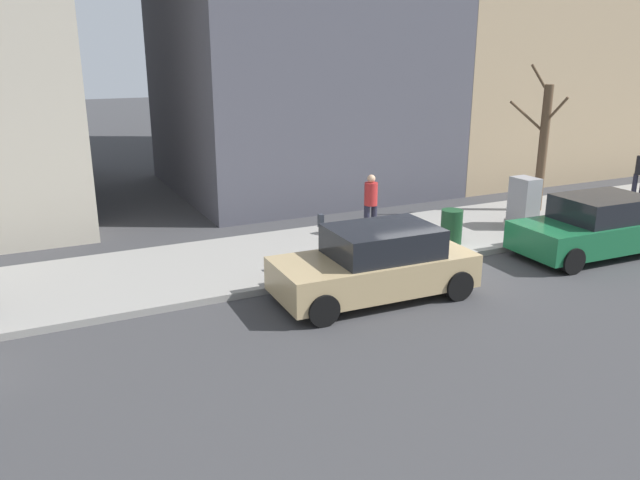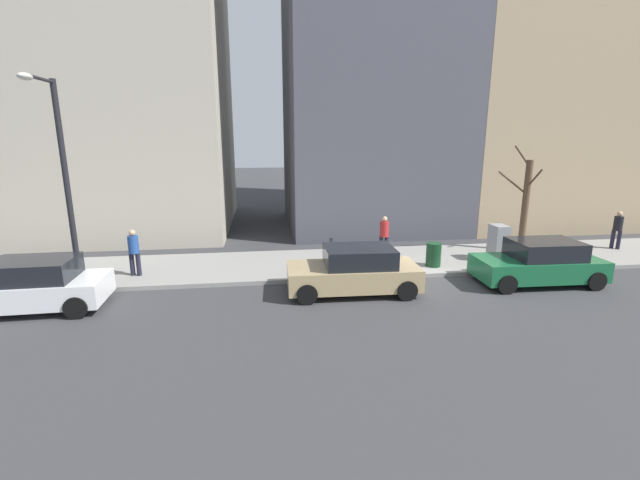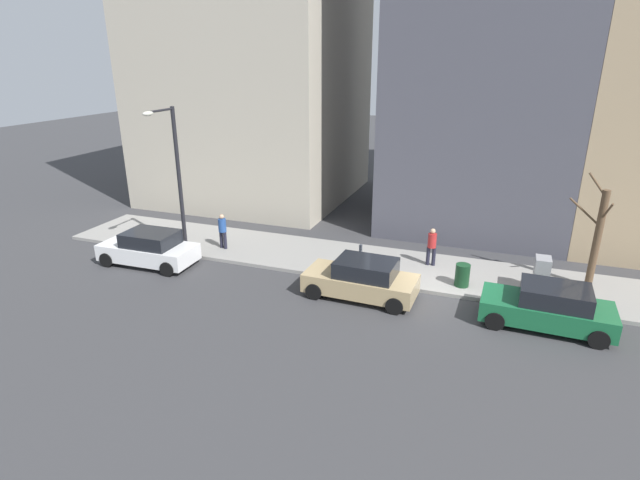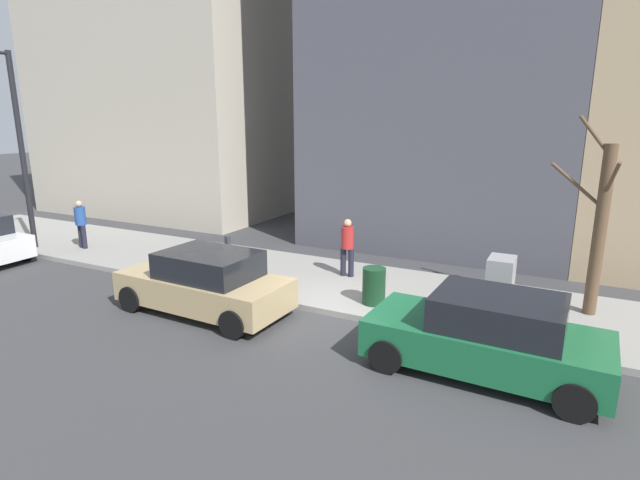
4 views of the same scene
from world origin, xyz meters
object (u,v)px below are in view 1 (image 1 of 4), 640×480
bare_tree (543,146)px  pedestrian_midblock (371,201)px  parking_meter (321,237)px  trash_bin (451,227)px  parked_car_tan (376,264)px  utility_box (524,203)px  parked_car_green (596,227)px

bare_tree → pedestrian_midblock: bare_tree is taller
parking_meter → trash_bin: parking_meter is taller
parked_car_tan → utility_box: utility_box is taller
utility_box → pedestrian_midblock: 4.48m
parked_car_tan → trash_bin: bearing=-58.3°
parked_car_tan → pedestrian_midblock: size_ratio=2.56×
parked_car_tan → bare_tree: 9.09m
parked_car_green → utility_box: utility_box is taller
pedestrian_midblock → utility_box: bearing=-20.2°
bare_tree → trash_bin: (-1.70, 4.65, -1.59)m
bare_tree → trash_bin: bearing=110.1°
parked_car_green → pedestrian_midblock: pedestrian_midblock is taller
utility_box → trash_bin: utility_box is taller
bare_tree → trash_bin: 5.20m
parking_meter → utility_box: bearing=-82.9°
parking_meter → parked_car_green: bearing=-102.5°
utility_box → bare_tree: 2.61m
parked_car_green → utility_box: 2.41m
parked_car_tan → bare_tree: bare_tree is taller
parked_car_green → pedestrian_midblock: 5.77m
pedestrian_midblock → bare_tree: bearing=-3.4°
parked_car_green → bare_tree: 4.32m
parked_car_green → pedestrian_midblock: bearing=52.2°
parking_meter → pedestrian_midblock: size_ratio=0.81×
parked_car_green → trash_bin: size_ratio=4.73×
parked_car_green → parked_car_tan: (-0.02, 6.48, 0.00)m
parking_meter → bare_tree: bare_tree is taller
parked_car_tan → pedestrian_midblock: bearing=-27.2°
bare_tree → utility_box: bearing=125.5°
parked_car_green → trash_bin: 3.59m
trash_bin → pedestrian_midblock: pedestrian_midblock is taller
trash_bin → pedestrian_midblock: bearing=41.2°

